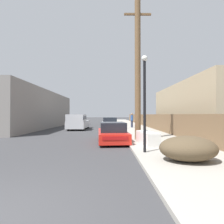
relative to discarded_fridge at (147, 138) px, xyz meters
The scene contains 13 objects.
sidewalk_curb 16.69m from the discarded_fridge, 86.15° to the left, with size 4.20×63.00×0.12m, color #9E998E.
discarded_fridge is the anchor object (origin of this frame).
parked_sports_car_red 2.60m from the discarded_fridge, 136.27° to the left, with size 2.03×4.47×1.28m.
car_parked_mid 11.63m from the discarded_fridge, 100.12° to the left, with size 1.96×4.62×1.43m.
car_parked_far 19.86m from the discarded_fridge, 95.38° to the left, with size 2.28×4.78×1.30m.
pickup_truck 12.53m from the discarded_fridge, 117.37° to the left, with size 2.07×5.27×1.78m.
utility_pole 4.80m from the discarded_fridge, 95.15° to the left, with size 1.80×0.39×9.26m.
street_lamp 2.85m from the discarded_fridge, 105.74° to the right, with size 0.26×0.26×4.26m.
brush_pile 3.35m from the discarded_fridge, 77.21° to the right, with size 2.03×1.55×0.89m.
wooden_fence 14.78m from the discarded_fridge, 78.00° to the left, with size 0.08×41.72×1.68m, color brown.
building_left_block 19.28m from the discarded_fridge, 133.34° to the left, with size 7.00×19.89×4.81m, color gray.
building_right_house 10.51m from the discarded_fridge, 45.56° to the left, with size 6.00×13.30×4.71m, color tan.
pedestrian 12.93m from the discarded_fridge, 86.35° to the left, with size 0.34×0.34×1.82m.
Camera 1 is at (2.12, -2.60, 1.77)m, focal length 28.00 mm.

